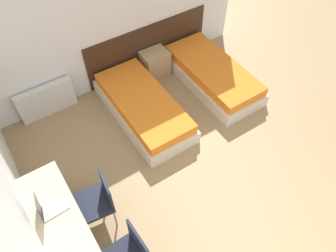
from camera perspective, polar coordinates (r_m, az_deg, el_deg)
The scene contains 10 objects.
wall_back at distance 5.57m, azimuth -11.24°, elevation 18.08°, with size 5.30×0.05×2.70m.
wall_left at distance 3.79m, azimuth -27.06°, elevation -8.42°, with size 0.05×5.14×2.70m.
headboard_panel at distance 6.31m, azimuth -3.44°, elevation 13.51°, with size 2.50×0.03×0.93m.
bed_near_window at distance 5.56m, azimuth -4.33°, elevation 3.29°, with size 0.92×2.01×0.41m.
bed_near_door at distance 6.17m, azimuth 7.72°, elevation 8.83°, with size 0.92×2.01×0.41m.
nightstand at distance 6.30m, azimuth -2.27°, elevation 10.89°, with size 0.49×0.39×0.49m.
radiator at distance 5.89m, azimuth -20.38°, elevation 4.23°, with size 0.96×0.12×0.58m.
desk at distance 4.06m, azimuth -16.64°, elevation -19.37°, with size 0.52×2.12×0.76m.
chair_near_laptop at distance 4.33m, azimuth -12.32°, elevation -12.31°, with size 0.52×0.52×0.90m.
laptop at distance 4.07m, azimuth -20.10°, elevation -13.16°, with size 0.34×0.24×0.33m.
Camera 1 is at (-1.66, -0.27, 4.29)m, focal length 35.00 mm.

